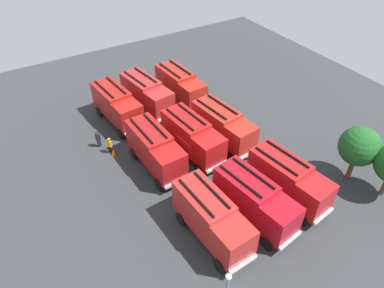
% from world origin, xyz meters
% --- Properties ---
extents(ground_plane, '(55.27, 55.27, 0.00)m').
position_xyz_m(ground_plane, '(0.00, 0.00, 0.00)').
color(ground_plane, '#2D3033').
extents(fire_truck_0, '(7.41, 3.34, 3.88)m').
position_xyz_m(fire_truck_0, '(-8.89, -3.86, 2.15)').
color(fire_truck_0, maroon).
rests_on(fire_truck_0, ground).
extents(fire_truck_1, '(7.29, 2.98, 3.88)m').
position_xyz_m(fire_truck_1, '(-0.37, -3.63, 2.15)').
color(fire_truck_1, maroon).
rests_on(fire_truck_1, ground).
extents(fire_truck_2, '(7.32, 3.07, 3.88)m').
position_xyz_m(fire_truck_2, '(8.73, -3.63, 2.15)').
color(fire_truck_2, '#AD221F').
rests_on(fire_truck_2, ground).
extents(fire_truck_3, '(7.48, 3.59, 3.88)m').
position_xyz_m(fire_truck_3, '(-9.29, -0.19, 2.15)').
color(fire_truck_3, '#A52222').
rests_on(fire_truck_3, ground).
extents(fire_truck_4, '(7.40, 3.32, 3.88)m').
position_xyz_m(fire_truck_4, '(-0.19, 0.16, 2.15)').
color(fire_truck_4, '#AE1515').
rests_on(fire_truck_4, ground).
extents(fire_truck_5, '(7.47, 3.55, 3.88)m').
position_xyz_m(fire_truck_5, '(9.00, 0.12, 2.15)').
color(fire_truck_5, '#A30F1A').
rests_on(fire_truck_5, ground).
extents(fire_truck_6, '(7.36, 3.19, 3.88)m').
position_xyz_m(fire_truck_6, '(-8.91, 3.88, 2.15)').
color(fire_truck_6, maroon).
rests_on(fire_truck_6, ground).
extents(fire_truck_7, '(7.43, 3.42, 3.88)m').
position_xyz_m(fire_truck_7, '(-0.05, 3.58, 2.15)').
color(fire_truck_7, '#A52219').
rests_on(fire_truck_7, ground).
extents(fire_truck_8, '(7.46, 3.54, 3.88)m').
position_xyz_m(fire_truck_8, '(8.69, 3.89, 2.15)').
color(fire_truck_8, '#AD171A').
rests_on(fire_truck_8, ground).
extents(firefighter_0, '(0.30, 0.45, 1.83)m').
position_xyz_m(firefighter_0, '(-5.93, -7.17, 1.04)').
color(firefighter_0, black).
rests_on(firefighter_0, ground).
extents(firefighter_1, '(0.47, 0.36, 1.60)m').
position_xyz_m(firefighter_1, '(-13.35, 5.64, 0.89)').
color(firefighter_1, black).
rests_on(firefighter_1, ground).
extents(firefighter_2, '(0.47, 0.34, 1.69)m').
position_xyz_m(firefighter_2, '(-4.46, -6.54, 0.95)').
color(firefighter_2, black).
rests_on(firefighter_2, ground).
extents(tree_0, '(3.43, 3.43, 5.32)m').
position_xyz_m(tree_0, '(9.84, 10.46, 3.58)').
color(tree_0, brown).
rests_on(tree_0, ground).
extents(traffic_cone_0, '(0.47, 0.47, 0.68)m').
position_xyz_m(traffic_cone_0, '(-3.94, -6.45, 0.34)').
color(traffic_cone_0, '#F2600C').
rests_on(traffic_cone_0, ground).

